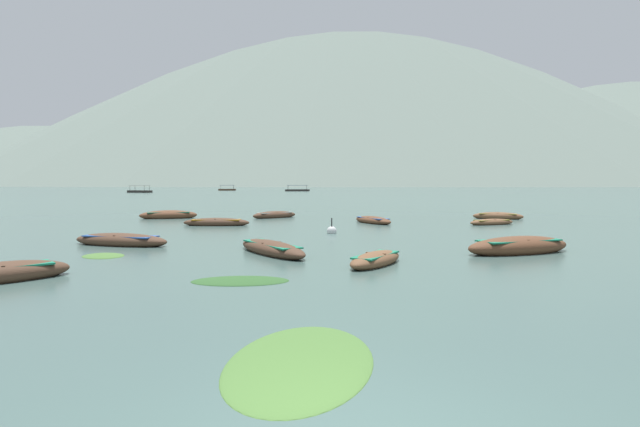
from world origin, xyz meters
name	(u,v)px	position (x,y,z in m)	size (l,w,h in m)	color
ground_plane	(370,186)	(0.00, 1500.00, 0.00)	(6000.00, 6000.00, 0.00)	#425B56
mountain_1	(122,130)	(-719.11, 1345.54, 160.65)	(1336.87, 1336.87, 321.31)	slate
mountain_2	(345,86)	(-77.30, 1483.06, 299.96)	(2001.27, 2001.27, 599.92)	slate
mountain_3	(562,114)	(533.26, 1433.30, 200.51)	(1564.03, 1564.03, 401.03)	slate
rowboat_0	(275,215)	(-7.10, 31.99, 0.20)	(3.46, 3.53, 0.64)	#4C3323
rowboat_1	(169,215)	(-14.88, 30.49, 0.24)	(4.37, 2.97, 0.76)	brown
rowboat_3	(498,216)	(9.56, 32.50, 0.20)	(3.73, 2.04, 0.63)	brown
rowboat_4	(376,259)	(0.36, 10.89, 0.16)	(2.17, 3.15, 0.51)	brown
rowboat_5	(272,249)	(-3.41, 12.96, 0.18)	(3.70, 4.23, 0.59)	#4C3323
rowboat_6	(1,274)	(-9.43, 7.22, 0.20)	(3.04, 3.28, 0.64)	#4C3323
rowboat_7	(519,246)	(5.66, 14.09, 0.24)	(4.59, 3.27, 0.78)	brown
rowboat_8	(492,222)	(7.84, 27.17, 0.15)	(3.33, 2.32, 0.47)	brown
rowboat_9	(373,220)	(0.35, 27.60, 0.18)	(3.05, 3.97, 0.56)	brown
rowboat_10	(216,222)	(-9.30, 24.67, 0.19)	(4.18, 1.46, 0.59)	#4C3323
rowboat_11	(121,240)	(-10.19, 14.76, 0.20)	(4.56, 2.04, 0.63)	#4C3323
ferry_0	(140,191)	(-73.29, 143.80, 0.45)	(8.71, 5.45, 2.54)	#2D2826
ferry_1	(297,190)	(-28.30, 183.33, 0.45)	(9.99, 5.07, 2.54)	#2D2826
ferry_2	(227,190)	(-61.96, 201.21, 0.45)	(7.92, 4.73, 2.54)	#4C3323
mooring_buoy	(332,231)	(-1.81, 20.65, 0.11)	(0.52, 0.52, 0.94)	silver
weed_patch_0	(300,362)	(-0.79, 2.28, 0.00)	(3.46, 2.07, 0.14)	#477033
weed_patch_2	(240,281)	(-3.19, 7.86, 0.00)	(1.34, 2.56, 0.14)	#2D5628
weed_patch_3	(103,256)	(-9.21, 11.72, 0.00)	(1.61, 1.32, 0.14)	#477033
weed_patch_6	(217,222)	(-10.21, 27.60, 0.00)	(3.30, 1.60, 0.14)	#38662D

